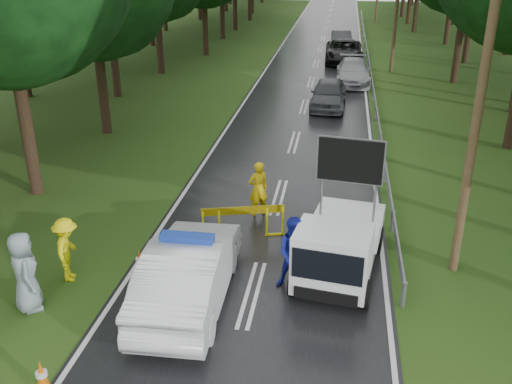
% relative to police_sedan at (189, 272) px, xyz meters
% --- Properties ---
extents(ground, '(160.00, 160.00, 0.00)m').
position_rel_police_sedan_xyz_m(ground, '(1.45, 0.54, -0.85)').
color(ground, '#1E4313').
rests_on(ground, ground).
extents(road, '(7.00, 140.00, 0.02)m').
position_rel_police_sedan_xyz_m(road, '(1.45, 30.54, -0.84)').
color(road, black).
rests_on(road, ground).
extents(guardrail, '(0.12, 60.06, 0.70)m').
position_rel_police_sedan_xyz_m(guardrail, '(5.15, 30.20, -0.30)').
color(guardrail, gray).
rests_on(guardrail, ground).
extents(utility_pole_near, '(1.40, 0.24, 10.00)m').
position_rel_police_sedan_xyz_m(utility_pole_near, '(6.65, 2.54, 4.21)').
color(utility_pole_near, '#4D3823').
rests_on(utility_pole_near, ground).
extents(police_sedan, '(1.93, 5.18, 1.86)m').
position_rel_police_sedan_xyz_m(police_sedan, '(0.00, 0.00, 0.00)').
color(police_sedan, white).
rests_on(police_sedan, ground).
extents(work_truck, '(2.51, 4.56, 3.45)m').
position_rel_police_sedan_xyz_m(work_truck, '(3.56, 1.71, 0.09)').
color(work_truck, gray).
rests_on(work_truck, ground).
extents(barrier, '(2.39, 0.71, 1.02)m').
position_rel_police_sedan_xyz_m(barrier, '(0.73, 3.46, -0.08)').
color(barrier, '#EAEA0C').
rests_on(barrier, ground).
extents(officer, '(0.80, 0.73, 1.83)m').
position_rel_police_sedan_xyz_m(officer, '(0.94, 5.07, 0.07)').
color(officer, yellow).
rests_on(officer, ground).
extents(civilian, '(0.99, 0.79, 1.95)m').
position_rel_police_sedan_xyz_m(civilian, '(2.48, 1.04, 0.13)').
color(civilian, '#18219C').
rests_on(civilian, ground).
extents(bystander_left, '(0.91, 1.25, 1.75)m').
position_rel_police_sedan_xyz_m(bystander_left, '(-3.36, 0.54, 0.02)').
color(bystander_left, '#F9EA0D').
rests_on(bystander_left, ground).
extents(bystander_right, '(1.10, 1.18, 2.03)m').
position_rel_police_sedan_xyz_m(bystander_right, '(-3.75, -0.85, 0.16)').
color(bystander_right, gray).
rests_on(bystander_right, ground).
extents(queue_car_first, '(1.92, 4.49, 1.51)m').
position_rel_police_sedan_xyz_m(queue_car_first, '(2.73, 18.57, -0.09)').
color(queue_car_first, '#3D4044').
rests_on(queue_car_first, ground).
extents(queue_car_second, '(2.10, 5.06, 1.46)m').
position_rel_police_sedan_xyz_m(queue_car_second, '(4.05, 24.57, -0.12)').
color(queue_car_second, '#A0A3A7').
rests_on(queue_car_second, ground).
extents(queue_car_third, '(2.79, 5.83, 1.61)m').
position_rel_police_sedan_xyz_m(queue_car_third, '(3.41, 31.44, -0.05)').
color(queue_car_third, black).
rests_on(queue_car_third, ground).
extents(queue_car_fourth, '(1.91, 4.43, 1.42)m').
position_rel_police_sedan_xyz_m(queue_car_fourth, '(3.17, 37.44, -0.14)').
color(queue_car_fourth, '#3E4145').
rests_on(queue_car_fourth, ground).
extents(cone_near_left, '(0.37, 0.37, 0.78)m').
position_rel_police_sedan_xyz_m(cone_near_left, '(-2.05, -3.46, -0.47)').
color(cone_near_left, black).
rests_on(cone_near_left, ground).
extents(cone_center, '(0.30, 0.30, 0.63)m').
position_rel_police_sedan_xyz_m(cone_center, '(0.45, 2.54, -0.54)').
color(cone_center, black).
rests_on(cone_center, ground).
extents(cone_far, '(0.37, 0.37, 0.78)m').
position_rel_police_sedan_xyz_m(cone_far, '(2.59, 3.57, -0.47)').
color(cone_far, black).
rests_on(cone_far, ground).
extents(cone_left_mid, '(0.35, 0.35, 0.74)m').
position_rel_police_sedan_xyz_m(cone_left_mid, '(-1.63, 1.04, -0.49)').
color(cone_left_mid, black).
rests_on(cone_left_mid, ground).
extents(cone_right, '(0.30, 0.30, 0.64)m').
position_rel_police_sedan_xyz_m(cone_right, '(3.85, 3.66, -0.54)').
color(cone_right, black).
rests_on(cone_right, ground).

